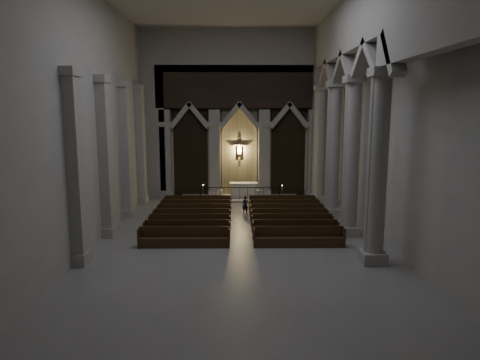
{
  "coord_description": "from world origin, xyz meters",
  "views": [
    {
      "loc": [
        -0.27,
        -19.68,
        6.36
      ],
      "look_at": [
        -0.04,
        3.0,
        2.65
      ],
      "focal_mm": 32.0,
      "sensor_mm": 36.0,
      "label": 1
    }
  ],
  "objects": [
    {
      "name": "pews",
      "position": [
        0.0,
        3.37,
        0.31
      ],
      "size": [
        9.68,
        7.86,
        0.96
      ],
      "color": "black",
      "rests_on": "ground"
    },
    {
      "name": "worshipper",
      "position": [
        0.32,
        6.18,
        0.55
      ],
      "size": [
        0.46,
        0.38,
        1.1
      ],
      "primitive_type": "imported",
      "rotation": [
        0.0,
        0.0,
        -0.32
      ],
      "color": "black",
      "rests_on": "ground"
    },
    {
      "name": "candle_stand_right",
      "position": [
        2.88,
        8.86,
        0.36
      ],
      "size": [
        0.22,
        0.22,
        1.31
      ],
      "color": "#A16D31",
      "rests_on": "ground"
    },
    {
      "name": "altar",
      "position": [
        0.29,
        10.75,
        0.67
      ],
      "size": [
        2.03,
        0.81,
        1.03
      ],
      "color": "silver",
      "rests_on": "sanctuary_step"
    },
    {
      "name": "altar_rail",
      "position": [
        -0.0,
        9.52,
        0.73
      ],
      "size": [
        5.57,
        0.09,
        1.1
      ],
      "color": "black",
      "rests_on": "ground"
    },
    {
      "name": "left_pilasters",
      "position": [
        -6.75,
        3.5,
        3.91
      ],
      "size": [
        0.6,
        13.0,
        8.03
      ],
      "color": "#A5A29A",
      "rests_on": "ground"
    },
    {
      "name": "room",
      "position": [
        0.0,
        0.0,
        7.6
      ],
      "size": [
        24.0,
        24.1,
        12.0
      ],
      "color": "gray",
      "rests_on": "ground"
    },
    {
      "name": "sanctuary_step",
      "position": [
        0.0,
        10.6,
        0.07
      ],
      "size": [
        8.5,
        2.6,
        0.15
      ],
      "primitive_type": "cube",
      "color": "#A5A29A",
      "rests_on": "ground"
    },
    {
      "name": "right_arcade",
      "position": [
        5.5,
        1.33,
        7.83
      ],
      "size": [
        1.0,
        24.0,
        12.0
      ],
      "color": "#A5A29A",
      "rests_on": "ground"
    },
    {
      "name": "sanctuary_wall",
      "position": [
        0.0,
        11.54,
        6.62
      ],
      "size": [
        14.0,
        0.77,
        12.0
      ],
      "color": "#A5A29A",
      "rests_on": "ground"
    },
    {
      "name": "candle_stand_left",
      "position": [
        -2.52,
        9.1,
        0.36
      ],
      "size": [
        0.22,
        0.22,
        1.32
      ],
      "color": "#A16D31",
      "rests_on": "ground"
    }
  ]
}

